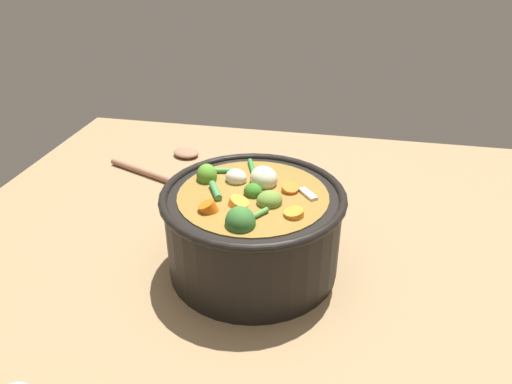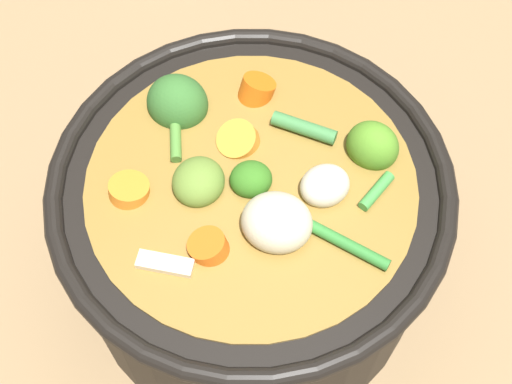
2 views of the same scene
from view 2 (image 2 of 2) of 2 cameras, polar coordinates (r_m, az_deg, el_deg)
The scene contains 2 objects.
ground_plane at distance 0.58m, azimuth -0.32°, elevation -5.88°, with size 1.10×1.10×0.00m, color #8C704C.
cooking_pot at distance 0.52m, azimuth -0.36°, elevation -2.60°, with size 0.27×0.27×0.15m.
Camera 2 is at (-0.15, -0.19, 0.53)m, focal length 50.93 mm.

